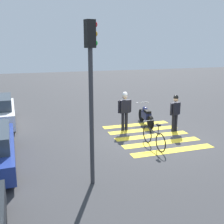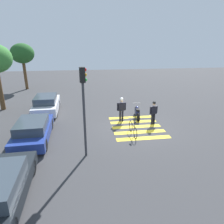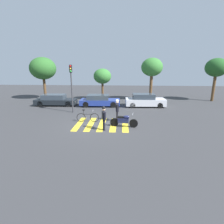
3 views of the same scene
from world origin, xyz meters
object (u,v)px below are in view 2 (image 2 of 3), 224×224
object	(u,v)px
police_motorcycle	(137,112)
leaning_bicycle	(133,129)
officer_by_motorcycle	(154,111)
car_black_suv	(0,189)
officer_on_foot	(121,108)
car_white_van	(47,104)
traffic_light_pole	(84,100)
car_blue_hatchback	(33,130)

from	to	relation	value
police_motorcycle	leaning_bicycle	bearing A→B (deg)	160.57
officer_by_motorcycle	car_black_suv	distance (m)	10.21
police_motorcycle	officer_by_motorcycle	distance (m)	1.69
police_motorcycle	officer_on_foot	distance (m)	1.57
officer_by_motorcycle	police_motorcycle	bearing A→B (deg)	29.73
car_white_van	police_motorcycle	bearing A→B (deg)	-108.40
car_black_suv	car_white_van	world-z (taller)	car_white_van
traffic_light_pole	officer_by_motorcycle	bearing A→B (deg)	-53.34
police_motorcycle	leaning_bicycle	size ratio (longest dim) A/B	1.14
leaning_bicycle	car_white_van	size ratio (longest dim) A/B	0.41
officer_by_motorcycle	traffic_light_pole	distance (m)	6.31
leaning_bicycle	officer_on_foot	xyz separation A→B (m)	(2.37, 0.32, 0.67)
car_blue_hatchback	traffic_light_pole	world-z (taller)	traffic_light_pole
car_blue_hatchback	car_white_van	xyz separation A→B (m)	(5.10, 0.05, 0.06)
leaning_bicycle	officer_by_motorcycle	bearing A→B (deg)	-50.27
police_motorcycle	traffic_light_pole	size ratio (longest dim) A/B	0.45
car_blue_hatchback	car_white_van	world-z (taller)	car_white_van
officer_by_motorcycle	car_white_van	distance (m)	8.78
car_blue_hatchback	police_motorcycle	bearing A→B (deg)	-68.89
car_black_suv	car_white_van	xyz separation A→B (m)	(10.23, 0.03, 0.07)
car_black_suv	officer_on_foot	bearing A→B (deg)	-38.22
officer_on_foot	car_black_suv	world-z (taller)	officer_on_foot
police_motorcycle	car_white_van	xyz separation A→B (m)	(2.37, 7.13, 0.22)
police_motorcycle	traffic_light_pole	bearing A→B (deg)	141.14
police_motorcycle	leaning_bicycle	world-z (taller)	police_motorcycle
police_motorcycle	officer_on_foot	bearing A→B (deg)	111.84
police_motorcycle	car_blue_hatchback	bearing A→B (deg)	111.11
officer_on_foot	officer_by_motorcycle	size ratio (longest dim) A/B	1.07
car_black_suv	car_white_van	size ratio (longest dim) A/B	1.07
car_white_van	leaning_bicycle	bearing A→B (deg)	-130.84
car_white_van	officer_by_motorcycle	bearing A→B (deg)	-115.41
leaning_bicycle	car_black_suv	xyz separation A→B (m)	(-4.95, 6.08, 0.22)
police_motorcycle	officer_on_foot	size ratio (longest dim) A/B	1.13
police_motorcycle	officer_on_foot	xyz separation A→B (m)	(-0.54, 1.34, 0.61)
officer_by_motorcycle	car_blue_hatchback	size ratio (longest dim) A/B	0.38
leaning_bicycle	traffic_light_pole	bearing A→B (deg)	124.65
leaning_bicycle	traffic_light_pole	world-z (taller)	traffic_light_pole
officer_on_foot	traffic_light_pole	bearing A→B (deg)	149.03
police_motorcycle	traffic_light_pole	world-z (taller)	traffic_light_pole
police_motorcycle	traffic_light_pole	distance (m)	6.86
leaning_bicycle	officer_on_foot	size ratio (longest dim) A/B	0.99
leaning_bicycle	officer_on_foot	distance (m)	2.48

